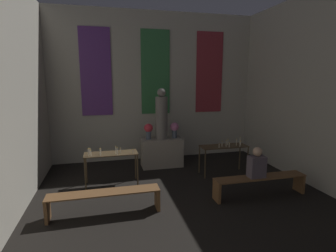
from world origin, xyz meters
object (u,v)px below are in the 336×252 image
candle_rack_left (111,157)px  person_seated (257,164)px  pew_back_right (260,182)px  flower_vase_right (174,129)px  candle_rack_right (224,149)px  statue (162,116)px  pew_back_left (105,198)px  flower_vase_left (148,130)px  altar (162,152)px

candle_rack_left → person_seated: bearing=-25.7°
candle_rack_left → pew_back_right: (3.22, -1.50, -0.36)m
flower_vase_right → candle_rack_right: flower_vase_right is taller
flower_vase_right → statue: bearing=180.0°
flower_vase_right → pew_back_left: size_ratio=0.22×
statue → candle_rack_right: 2.04m
candle_rack_right → person_seated: bearing=-87.5°
flower_vase_left → pew_back_right: 3.40m
candle_rack_left → pew_back_left: size_ratio=0.61×
pew_back_left → candle_rack_left: bearing=83.2°
statue → person_seated: bearing=-58.2°
candle_rack_right → pew_back_left: (-3.22, -1.50, -0.36)m
candle_rack_right → flower_vase_right: bearing=136.8°
altar → statue: bearing=90.0°
statue → flower_vase_right: size_ratio=3.20×
statue → candle_rack_right: statue is taller
statue → flower_vase_right: statue is taller
altar → pew_back_left: altar is taller
flower_vase_right → pew_back_right: (1.30, -2.56, -0.79)m
altar → flower_vase_right: (0.39, 0.00, 0.71)m
candle_rack_right → statue: bearing=145.1°
candle_rack_right → candle_rack_left: bearing=-180.0°
candle_rack_right → pew_back_right: candle_rack_right is taller
candle_rack_left → pew_back_right: size_ratio=0.61×
candle_rack_right → flower_vase_left: bearing=151.0°
altar → candle_rack_right: size_ratio=0.93×
altar → flower_vase_right: bearing=0.0°
statue → pew_back_right: 3.30m
pew_back_right → altar: bearing=123.6°
altar → person_seated: person_seated is taller
flower_vase_left → pew_back_right: size_ratio=0.22×
pew_back_right → flower_vase_left: bearing=129.3°
flower_vase_left → pew_back_right: bearing=-50.7°
candle_rack_left → candle_rack_right: 3.04m
flower_vase_right → person_seated: size_ratio=0.68×
flower_vase_left → candle_rack_right: (1.92, -1.06, -0.43)m
flower_vase_right → candle_rack_left: 2.23m
altar → pew_back_right: (1.70, -2.56, -0.08)m
pew_back_left → flower_vase_left: bearing=63.0°
candle_rack_left → pew_back_left: (-0.18, -1.50, -0.36)m
candle_rack_left → candle_rack_right: candle_rack_right is taller
statue → pew_back_right: (1.70, -2.56, -1.20)m
statue → pew_back_left: statue is taller
flower_vase_left → candle_rack_left: bearing=-136.7°
flower_vase_left → candle_rack_right: bearing=-29.0°
statue → flower_vase_left: 0.57m
statue → candle_rack_right: (1.52, -1.06, -0.84)m
candle_rack_left → person_seated: (3.11, -1.50, 0.06)m
flower_vase_left → flower_vase_right: (0.79, 0.00, 0.00)m
statue → pew_back_left: (-1.70, -2.56, -1.20)m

